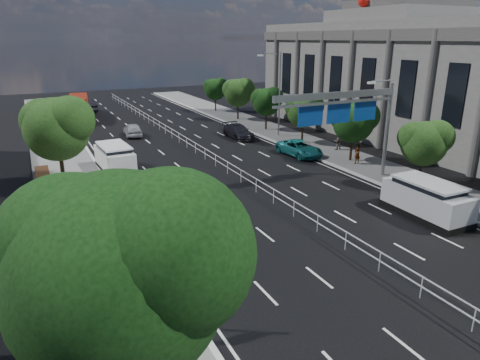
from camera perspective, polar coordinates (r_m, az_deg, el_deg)
ground at (r=21.85m, az=16.51°, el=-10.65°), size 160.00×160.00×0.00m
sidewalk_near at (r=17.20m, az=-14.96°, el=-18.94°), size 5.00×140.00×0.14m
kerb_near at (r=17.68m, az=-6.67°, el=-17.21°), size 0.25×140.00×0.15m
median_fence at (r=39.84m, az=-5.61°, el=4.07°), size 0.05×85.00×1.02m
hedge_near at (r=21.15m, az=-22.79°, el=-11.30°), size 1.00×36.00×0.44m
toilet_sign at (r=15.74m, az=-13.86°, el=-10.17°), size 1.62×0.18×4.34m
overhead_gantry at (r=31.57m, az=14.27°, el=9.24°), size 10.24×0.38×7.45m
streetlight_far at (r=46.67m, az=4.99°, el=12.04°), size 2.78×2.40×9.00m
civic_hall at (r=51.75m, az=20.40°, el=12.80°), size 14.40×36.00×14.35m
near_tree_big at (r=10.53m, az=-15.45°, el=-11.06°), size 5.72×5.33×7.71m
near_tree_back at (r=32.18m, az=-23.17°, el=6.69°), size 4.84×4.51×6.69m
far_tree_c at (r=33.00m, az=23.44°, el=4.80°), size 3.52×3.28×4.94m
far_tree_d at (r=38.10m, az=14.98°, el=7.75°), size 3.85×3.59×5.34m
far_tree_e at (r=43.95m, az=8.52°, el=9.34°), size 3.63×3.38×5.13m
far_tree_f at (r=50.23m, az=3.59°, el=10.55°), size 3.52×3.28×5.02m
far_tree_g at (r=56.77m, az=-0.24°, el=11.76°), size 3.96×3.69×5.45m
far_tree_h at (r=63.58m, az=-3.29°, el=12.14°), size 3.41×3.18×4.91m
white_minivan at (r=36.10m, az=-16.35°, el=2.81°), size 2.52×5.23×2.21m
red_bus at (r=61.52m, az=-20.68°, el=9.07°), size 3.77×10.42×3.04m
near_car_silver at (r=49.01m, az=-14.13°, el=6.54°), size 2.04×4.33×1.43m
near_car_dark at (r=67.61m, az=-19.72°, el=9.29°), size 2.40×5.35×1.70m
silver_minivan at (r=28.12m, az=23.62°, el=-2.36°), size 2.38×5.43×2.24m
parked_car_teal at (r=39.80m, az=7.92°, el=4.22°), size 2.69×5.16×1.39m
parked_car_dark at (r=46.60m, az=-0.23°, el=6.50°), size 2.12×5.00×1.44m
pedestrian_a at (r=37.62m, az=15.37°, el=3.37°), size 0.66×0.46×1.71m
pedestrian_b at (r=42.13m, az=12.86°, el=5.07°), size 0.81×0.65×1.60m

